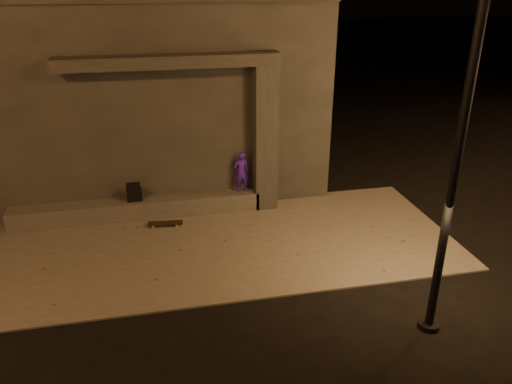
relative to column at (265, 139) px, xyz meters
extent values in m
plane|color=black|center=(-1.70, -3.75, -1.84)|extent=(120.00, 120.00, 0.00)
cube|color=#636058|center=(-1.70, -1.75, -1.82)|extent=(11.00, 4.40, 0.04)
cube|color=#34322F|center=(-2.70, 2.75, 0.76)|extent=(9.00, 5.00, 5.20)
cube|color=#4C4A45|center=(-3.20, 0.00, -1.58)|extent=(6.00, 0.55, 0.45)
cube|color=#34322F|center=(0.00, 0.00, 0.00)|extent=(0.55, 0.55, 3.60)
cube|color=#34322F|center=(-2.20, 0.05, 1.94)|extent=(5.00, 0.70, 0.28)
imported|color=#431CB6|center=(-0.60, 0.00, -0.82)|extent=(0.41, 0.28, 1.05)
cube|color=black|center=(-3.25, 0.00, -1.20)|extent=(0.38, 0.25, 0.30)
cube|color=black|center=(-3.25, 0.00, -0.94)|extent=(0.32, 0.06, 0.21)
cube|color=black|center=(-2.58, -0.65, -1.72)|extent=(0.84, 0.30, 0.02)
cylinder|color=tan|center=(-2.29, -0.60, -1.77)|extent=(0.06, 0.04, 0.06)
cylinder|color=tan|center=(-2.31, -0.76, -1.77)|extent=(0.06, 0.04, 0.06)
cylinder|color=tan|center=(-2.84, -0.54, -1.77)|extent=(0.06, 0.04, 0.06)
cylinder|color=tan|center=(-2.86, -0.70, -1.77)|extent=(0.06, 0.04, 0.06)
cube|color=#99999E|center=(-2.30, -0.68, -1.74)|extent=(0.07, 0.17, 0.02)
cube|color=#99999E|center=(-2.85, -0.62, -1.74)|extent=(0.07, 0.17, 0.02)
cylinder|color=black|center=(1.67, -5.31, 1.41)|extent=(0.14, 0.14, 6.50)
cylinder|color=black|center=(1.67, -5.31, -1.79)|extent=(0.36, 0.36, 0.10)
camera|label=1|loc=(-2.65, -11.43, 3.71)|focal=35.00mm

